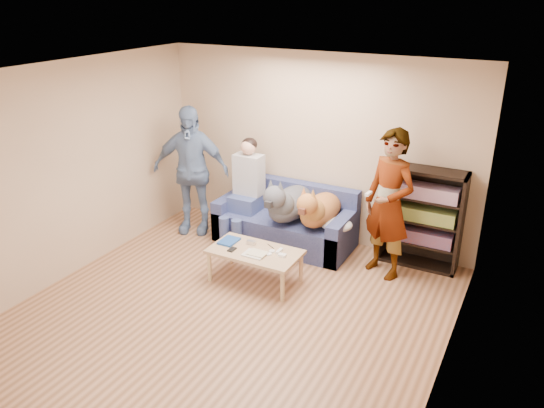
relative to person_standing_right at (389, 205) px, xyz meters
The scene contains 26 objects.
ground 2.44m from the person_standing_right, 123.17° to the right, with size 5.00×5.00×0.00m, color brown.
ceiling 2.80m from the person_standing_right, 123.17° to the right, with size 5.00×5.00×0.00m, color white.
wall_back 1.43m from the person_standing_right, 153.41° to the left, with size 4.50×4.50×0.00m, color tan.
wall_left 3.98m from the person_standing_right, 151.58° to the right, with size 5.00×5.00×0.00m, color tan.
wall_right 2.17m from the person_standing_right, 61.59° to the right, with size 5.00×5.00×0.00m, color tan.
blanket 0.80m from the person_standing_right, behind, with size 0.43×0.37×0.15m, color silver.
person_standing_right is the anchor object (origin of this frame).
person_standing_left 2.87m from the person_standing_right, behind, with size 1.09×0.46×1.87m, color #6B7DAB.
held_controller 0.33m from the person_standing_right, 135.00° to the right, with size 0.04×0.13×0.03m, color white.
notebook_blue 2.01m from the person_standing_right, 152.68° to the right, with size 0.20×0.26×0.03m, color #1B4697.
papers 1.72m from the person_standing_right, 140.79° to the right, with size 0.26×0.20×0.01m, color beige.
magazine 1.69m from the person_standing_right, 140.66° to the right, with size 0.22×0.17×0.01m, color beige.
camera_silver 1.73m from the person_standing_right, 150.40° to the right, with size 0.11×0.06×0.05m, color silver.
controller_a 1.43m from the person_standing_right, 141.20° to the right, with size 0.04×0.13×0.03m, color white.
controller_b 1.43m from the person_standing_right, 136.37° to the right, with size 0.09×0.06×0.03m, color white.
headphone_cup_a 1.56m from the person_standing_right, 139.52° to the right, with size 0.07×0.07×0.02m, color white.
headphone_cup_b 1.52m from the person_standing_right, 141.95° to the right, with size 0.07×0.07×0.02m, color white.
pen_orange 1.81m from the person_standing_right, 140.71° to the right, with size 0.01×0.01×0.14m, color orange.
pen_black 1.51m from the person_standing_right, 147.74° to the right, with size 0.01×0.01×0.14m, color black.
wallet 1.97m from the person_standing_right, 146.04° to the right, with size 0.07×0.12×0.01m, color black.
sofa 1.63m from the person_standing_right, behind, with size 1.90×0.85×0.82m.
person_seated 2.07m from the person_standing_right, behind, with size 0.40×0.73×1.47m.
dog_gray 1.40m from the person_standing_right, behind, with size 0.48×1.28×0.70m.
dog_tan 0.99m from the person_standing_right, behind, with size 0.44×1.18×0.64m.
coffee_table 1.72m from the person_standing_right, 144.63° to the right, with size 1.10×0.60×0.42m.
bookshelf 0.60m from the person_standing_right, 54.44° to the left, with size 1.00×0.34×1.30m.
Camera 1 is at (2.75, -3.98, 3.36)m, focal length 35.00 mm.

